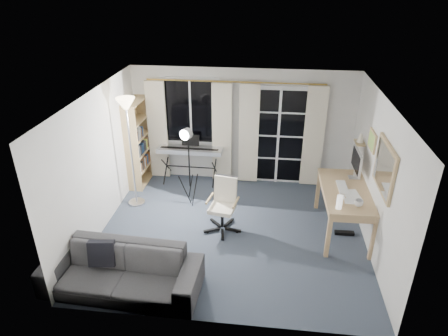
# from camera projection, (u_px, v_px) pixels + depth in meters

# --- Properties ---
(floor) EXTENTS (4.50, 4.00, 0.02)m
(floor) POSITION_uv_depth(u_px,v_px,m) (232.00, 232.00, 6.95)
(floor) COLOR #323D49
(floor) RESTS_ON ground
(window) EXTENTS (1.20, 0.08, 1.40)m
(window) POSITION_uv_depth(u_px,v_px,m) (191.00, 111.00, 8.13)
(window) COLOR white
(window) RESTS_ON floor
(french_door) EXTENTS (1.32, 0.09, 2.11)m
(french_door) POSITION_uv_depth(u_px,v_px,m) (278.00, 137.00, 8.16)
(french_door) COLOR white
(french_door) RESTS_ON floor
(curtains) EXTENTS (3.60, 0.07, 2.13)m
(curtains) POSITION_uv_depth(u_px,v_px,m) (235.00, 133.00, 8.14)
(curtains) COLOR gold
(curtains) RESTS_ON floor
(bookshelf) EXTENTS (0.32, 0.85, 1.81)m
(bookshelf) POSITION_uv_depth(u_px,v_px,m) (137.00, 145.00, 8.19)
(bookshelf) COLOR tan
(bookshelf) RESTS_ON floor
(torchiere_lamp) EXTENTS (0.37, 0.37, 2.12)m
(torchiere_lamp) POSITION_uv_depth(u_px,v_px,m) (128.00, 121.00, 7.04)
(torchiere_lamp) COLOR #B2B2B7
(torchiere_lamp) RESTS_ON floor
(keyboard_piano) EXTENTS (1.35, 0.67, 0.98)m
(keyboard_piano) POSITION_uv_depth(u_px,v_px,m) (190.00, 151.00, 8.23)
(keyboard_piano) COLOR black
(keyboard_piano) RESTS_ON floor
(studio_light) EXTENTS (0.36, 0.37, 1.59)m
(studio_light) POSITION_uv_depth(u_px,v_px,m) (187.00, 143.00, 7.23)
(studio_light) COLOR black
(studio_light) RESTS_ON floor
(office_chair) EXTENTS (0.65, 0.65, 0.95)m
(office_chair) POSITION_uv_depth(u_px,v_px,m) (224.00, 199.00, 6.84)
(office_chair) COLOR black
(office_chair) RESTS_ON floor
(desk) EXTENTS (0.80, 1.55, 0.82)m
(desk) POSITION_uv_depth(u_px,v_px,m) (346.00, 195.00, 6.65)
(desk) COLOR tan
(desk) RESTS_ON floor
(monitor) EXTENTS (0.20, 0.59, 0.52)m
(monitor) POSITION_uv_depth(u_px,v_px,m) (357.00, 162.00, 6.84)
(monitor) COLOR silver
(monitor) RESTS_ON desk
(desk_clutter) EXTENTS (0.48, 0.94, 1.04)m
(desk_clutter) POSITION_uv_depth(u_px,v_px,m) (343.00, 206.00, 6.48)
(desk_clutter) COLOR white
(desk_clutter) RESTS_ON desk
(mug) EXTENTS (0.14, 0.11, 0.14)m
(mug) POSITION_uv_depth(u_px,v_px,m) (359.00, 202.00, 6.12)
(mug) COLOR silver
(mug) RESTS_ON desk
(wall_mirror) EXTENTS (0.04, 0.94, 0.74)m
(wall_mirror) POSITION_uv_depth(u_px,v_px,m) (385.00, 168.00, 5.70)
(wall_mirror) COLOR tan
(wall_mirror) RESTS_ON floor
(framed_print) EXTENTS (0.03, 0.42, 0.32)m
(framed_print) POSITION_uv_depth(u_px,v_px,m) (372.00, 141.00, 6.48)
(framed_print) COLOR tan
(framed_print) RESTS_ON floor
(wall_shelf) EXTENTS (0.16, 0.30, 0.18)m
(wall_shelf) POSITION_uv_depth(u_px,v_px,m) (360.00, 140.00, 7.02)
(wall_shelf) COLOR tan
(wall_shelf) RESTS_ON floor
(sofa) EXTENTS (2.23, 0.75, 0.86)m
(sofa) POSITION_uv_depth(u_px,v_px,m) (120.00, 265.00, 5.52)
(sofa) COLOR #2F2F32
(sofa) RESTS_ON floor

